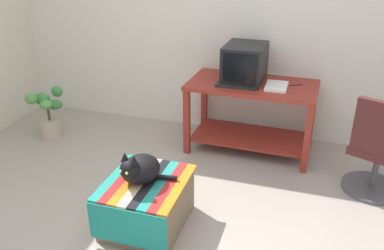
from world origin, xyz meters
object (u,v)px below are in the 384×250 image
Objects in this scene: keyboard at (237,85)px; potted_plant at (48,114)px; office_chair at (377,153)px; book at (276,86)px; cat at (139,169)px; ottoman_with_blanket at (147,203)px; desk at (251,105)px; tv_monitor at (245,63)px.

keyboard reaches higher than potted_plant.
keyboard is 1.38m from office_chair.
book is 1.66m from cat.
ottoman_with_blanket is 0.78× the size of office_chair.
office_chair reaches higher than keyboard.
book reaches higher than potted_plant.
ottoman_with_blanket is 0.31m from cat.
desk is 2.20m from potted_plant.
book is at bearing 74.89° from cat.
office_chair is (1.73, 1.00, -0.11)m from cat.
ottoman_with_blanket is (-0.40, -1.32, -0.54)m from keyboard.
potted_plant is (-1.58, 1.09, -0.22)m from cat.
desk is 2.53× the size of tv_monitor.
potted_plant is at bearing -168.12° from desk.
ottoman_with_blanket is at bearing 53.88° from office_chair.
potted_plant is at bearing 146.41° from ottoman_with_blanket.
tv_monitor is 0.27m from keyboard.
desk is at bearing -28.21° from tv_monitor.
book is at bearing 61.56° from ottoman_with_blanket.
office_chair is (0.92, -0.43, -0.35)m from book.
keyboard is at bearing 8.90° from office_chair.
keyboard is 1.34× the size of book.
book is 0.43× the size of ottoman_with_blanket.
tv_monitor is 0.57× the size of office_chair.
desk is 3.19× the size of keyboard.
book reaches higher than desk.
desk is at bearing 83.35° from cat.
office_chair is at bearing -1.58° from potted_plant.
tv_monitor is at bearing 74.37° from ottoman_with_blanket.
tv_monitor is at bearing 81.56° from keyboard.
cat is 2.00m from office_chair.
tv_monitor is 0.73× the size of ottoman_with_blanket.
desk is at bearing 166.24° from book.
cat reaches higher than ottoman_with_blanket.
desk is 2.96× the size of cat.
cat is (-0.47, -1.54, -0.41)m from tv_monitor.
book is at bearing -1.35° from office_chair.
keyboard is 1.43m from cat.
cat is at bearing 53.62° from office_chair.
ottoman_with_blanket is (-0.53, -1.47, -0.30)m from desk.
keyboard is at bearing 73.22° from ottoman_with_blanket.
book reaches higher than keyboard.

